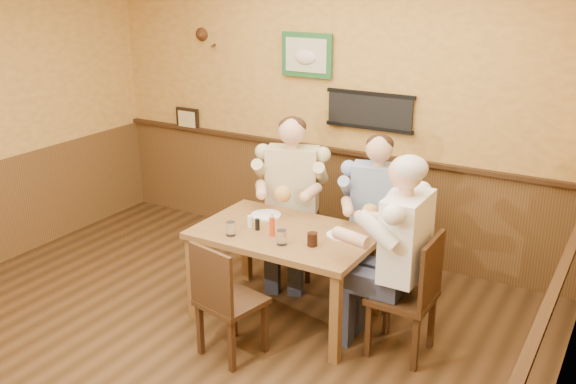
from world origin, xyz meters
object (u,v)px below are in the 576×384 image
at_px(diner_blue_polo, 376,223).
at_px(water_glass_mid, 282,238).
at_px(diner_tan_shirt, 292,206).
at_px(cola_tumbler, 312,239).
at_px(hot_sauce_bottle, 272,225).
at_px(dining_table, 286,242).
at_px(chair_back_right, 375,243).
at_px(water_glass_left, 231,229).
at_px(chair_back_left, 292,226).
at_px(salt_shaker, 250,221).
at_px(chair_right_end, 402,294).
at_px(diner_white_elder, 404,269).
at_px(pepper_shaker, 257,224).
at_px(chair_near_side, 232,298).

height_order(diner_blue_polo, water_glass_mid, diner_blue_polo).
bearing_deg(diner_tan_shirt, cola_tumbler, -71.72).
bearing_deg(hot_sauce_bottle, dining_table, 71.79).
distance_m(dining_table, diner_tan_shirt, 0.79).
bearing_deg(cola_tumbler, chair_back_right, 82.52).
bearing_deg(water_glass_mid, water_glass_left, -173.24).
relative_size(chair_back_left, salt_shaker, 9.72).
relative_size(chair_right_end, diner_white_elder, 0.70).
relative_size(hot_sauce_bottle, pepper_shaker, 1.85).
distance_m(water_glass_left, hot_sauce_bottle, 0.32).
xyz_separation_m(chair_back_right, pepper_shaker, (-0.64, -0.89, 0.35)).
height_order(chair_back_right, water_glass_left, chair_back_right).
height_order(diner_white_elder, pepper_shaker, diner_white_elder).
bearing_deg(cola_tumbler, diner_blue_polo, 82.52).
xyz_separation_m(dining_table, chair_right_end, (0.99, -0.02, -0.18)).
xyz_separation_m(chair_right_end, salt_shaker, (-1.28, -0.05, 0.32)).
xyz_separation_m(dining_table, water_glass_mid, (0.11, -0.24, 0.15)).
bearing_deg(chair_right_end, cola_tumbler, -80.35).
xyz_separation_m(chair_right_end, diner_white_elder, (0.00, -0.00, 0.20)).
xyz_separation_m(diner_blue_polo, water_glass_left, (-0.76, -1.08, 0.17)).
xyz_separation_m(diner_tan_shirt, hot_sauce_bottle, (0.31, -0.85, 0.17)).
relative_size(water_glass_mid, hot_sauce_bottle, 0.65).
distance_m(chair_near_side, pepper_shaker, 0.68).
xyz_separation_m(diner_tan_shirt, water_glass_left, (0.03, -1.00, 0.14)).
bearing_deg(diner_white_elder, hot_sauce_bottle, -84.14).
xyz_separation_m(dining_table, cola_tumbler, (0.31, -0.14, 0.14)).
bearing_deg(water_glass_mid, pepper_shaker, 154.84).
bearing_deg(diner_tan_shirt, hot_sauce_bottle, -89.59).
bearing_deg(chair_back_right, cola_tumbler, -112.25).
relative_size(chair_back_left, hot_sauce_bottle, 5.42).
xyz_separation_m(chair_near_side, cola_tumbler, (0.38, 0.52, 0.35)).
bearing_deg(diner_white_elder, pepper_shaker, -86.90).
distance_m(chair_right_end, pepper_shaker, 1.24).
relative_size(chair_right_end, water_glass_mid, 8.41).
height_order(dining_table, water_glass_mid, water_glass_mid).
xyz_separation_m(diner_blue_polo, pepper_shaker, (-0.64, -0.89, 0.16)).
distance_m(chair_near_side, diner_tan_shirt, 1.42).
bearing_deg(hot_sauce_bottle, salt_shaker, 165.84).
height_order(diner_tan_shirt, pepper_shaker, diner_tan_shirt).
bearing_deg(chair_right_end, diner_white_elder, -0.04).
height_order(diner_tan_shirt, hot_sauce_bottle, diner_tan_shirt).
xyz_separation_m(diner_blue_polo, cola_tumbler, (-0.12, -0.94, 0.17)).
xyz_separation_m(diner_tan_shirt, water_glass_mid, (0.46, -0.95, 0.14)).
height_order(dining_table, chair_near_side, chair_near_side).
bearing_deg(salt_shaker, water_glass_left, -98.83).
height_order(chair_right_end, chair_near_side, chair_right_end).
distance_m(diner_blue_polo, hot_sauce_bottle, 1.06).
distance_m(chair_back_right, chair_near_side, 1.54).
bearing_deg(cola_tumbler, salt_shaker, 173.25).
distance_m(diner_tan_shirt, diner_blue_polo, 0.79).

